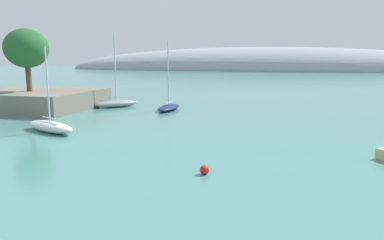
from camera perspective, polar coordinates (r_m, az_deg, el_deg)
name	(u,v)px	position (r m, az deg, el deg)	size (l,w,h in m)	color
shore_outcrop	(35,99)	(57.74, -23.37, 2.97)	(17.01, 14.27, 2.65)	gray
tree_clump_shore	(26,49)	(56.05, -24.47, 10.13)	(5.96, 5.96, 8.62)	brown
distant_ridge	(258,70)	(216.55, 10.30, 7.67)	(241.59, 55.03, 26.49)	#999EA8
sailboat_white_near_shore	(50,126)	(39.03, -21.28, -0.90)	(7.35, 4.47, 8.40)	white
sailboat_navy_mid_mooring	(169,107)	(51.46, -3.68, 2.09)	(2.26, 6.56, 9.66)	navy
sailboat_grey_outer_mooring	(116,103)	(55.72, -11.74, 2.62)	(6.00, 6.45, 10.86)	gray
mooring_buoy_red	(204,170)	(23.41, 1.95, -7.78)	(0.60, 0.60, 0.60)	red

